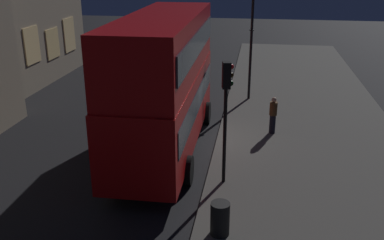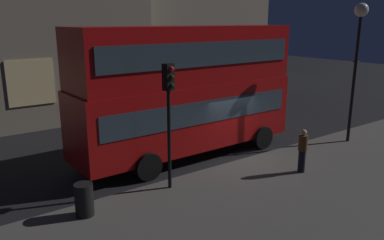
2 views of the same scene
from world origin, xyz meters
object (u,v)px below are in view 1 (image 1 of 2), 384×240
at_px(double_decker_bus, 164,78).
at_px(street_lamp, 253,8).
at_px(pedestrian, 273,115).
at_px(litter_bin, 220,219).
at_px(traffic_light_near_kerb, 226,98).

relative_size(double_decker_bus, street_lamp, 1.57).
height_order(double_decker_bus, pedestrian, double_decker_bus).
bearing_deg(litter_bin, traffic_light_near_kerb, 2.71).
height_order(double_decker_bus, traffic_light_near_kerb, double_decker_bus).
distance_m(traffic_light_near_kerb, pedestrian, 5.47).
height_order(traffic_light_near_kerb, street_lamp, street_lamp).
xyz_separation_m(double_decker_bus, litter_bin, (-5.54, -2.73, -2.40)).
bearing_deg(street_lamp, pedestrian, -166.35).
relative_size(double_decker_bus, pedestrian, 5.97).
height_order(street_lamp, litter_bin, street_lamp).
xyz_separation_m(double_decker_bus, pedestrian, (2.23, -4.29, -2.04)).
bearing_deg(street_lamp, double_decker_bus, 156.39).
relative_size(traffic_light_near_kerb, street_lamp, 0.67).
bearing_deg(street_lamp, litter_bin, 178.31).
height_order(traffic_light_near_kerb, litter_bin, traffic_light_near_kerb).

